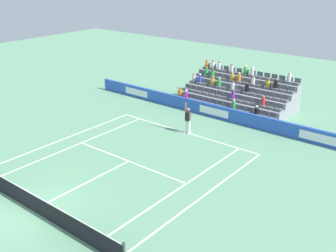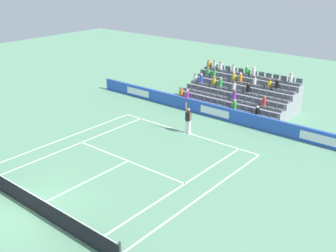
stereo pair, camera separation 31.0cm
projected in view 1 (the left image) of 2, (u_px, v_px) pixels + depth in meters
name	position (u px, v px, depth m)	size (l,w,h in m)	color
ground_plane	(32.00, 210.00, 18.72)	(80.00, 80.00, 0.00)	#669E77
line_baseline	(185.00, 132.00, 27.33)	(10.97, 0.10, 0.01)	white
line_service	(129.00, 161.00, 23.35)	(8.23, 0.10, 0.01)	white
line_centre_service	(86.00, 183.00, 21.03)	(0.10, 6.40, 0.01)	white
line_singles_sideline_left	(76.00, 145.00, 25.41)	(0.10, 11.89, 0.01)	white
line_singles_sideline_right	(181.00, 187.00, 20.64)	(0.10, 11.89, 0.01)	white
line_doubles_sideline_left	(62.00, 140.00, 26.20)	(0.10, 11.89, 0.01)	white
line_doubles_sideline_right	(203.00, 196.00, 19.85)	(0.10, 11.89, 0.01)	white
line_centre_mark	(184.00, 133.00, 27.26)	(0.10, 0.20, 0.01)	white
sponsor_barrier	(214.00, 111.00, 29.77)	(23.10, 0.22, 0.98)	blue
tennis_net	(31.00, 201.00, 18.53)	(11.97, 0.10, 1.07)	#33383D
tennis_player	(188.00, 119.00, 26.88)	(0.52, 0.38, 2.85)	white
stadium_stand	(239.00, 95.00, 32.24)	(8.68, 4.75, 3.00)	gray
loose_tennis_ball	(78.00, 171.00, 22.20)	(0.07, 0.07, 0.07)	#D1E533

